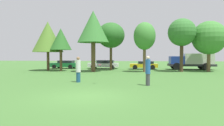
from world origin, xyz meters
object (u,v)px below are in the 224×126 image
object	(u,v)px
tree_5	(182,33)
tree_2	(93,27)
person_catcher	(148,70)
tree_4	(145,36)
tree_1	(61,39)
delivery_truck_blue	(192,61)
person_thrower	(78,69)
frisbee	(100,65)
parked_car_white	(104,64)
parked_car_green	(65,64)
tree_0	(48,37)
tree_3	(111,35)
parked_car_yellow	(144,65)
tree_6	(209,38)

from	to	relation	value
tree_5	tree_2	bearing A→B (deg)	-174.26
person_catcher	tree_4	size ratio (longest dim) A/B	0.33
tree_1	delivery_truck_blue	xyz separation A→B (m)	(17.07, 4.74, -2.73)
person_thrower	tree_1	xyz separation A→B (m)	(-5.13, 10.15, 3.02)
person_thrower	delivery_truck_blue	distance (m)	19.09
frisbee	parked_car_white	xyz separation A→B (m)	(-2.25, 16.37, -0.68)
tree_2	parked_car_green	world-z (taller)	tree_2
tree_0	person_thrower	bearing A→B (deg)	-56.82
tree_3	tree_1	bearing A→B (deg)	-160.56
person_catcher	tree_2	distance (m)	13.06
parked_car_white	delivery_truck_blue	size ratio (longest dim) A/B	0.73
tree_4	person_catcher	bearing A→B (deg)	-91.14
tree_1	parked_car_green	size ratio (longest dim) A/B	1.36
tree_5	parked_car_green	xyz separation A→B (m)	(-16.12, 4.47, -4.04)
tree_0	delivery_truck_blue	size ratio (longest dim) A/B	1.04
tree_0	parked_car_yellow	xyz separation A→B (m)	(12.57, 3.80, -3.76)
person_thrower	frisbee	distance (m)	1.92
frisbee	tree_2	bearing A→B (deg)	104.10
tree_0	delivery_truck_blue	distance (m)	19.77
frisbee	tree_4	xyz separation A→B (m)	(3.51, 10.61, 2.87)
frisbee	tree_5	xyz separation A→B (m)	(7.95, 11.48, 3.34)
person_catcher	tree_3	world-z (taller)	tree_3
tree_5	delivery_truck_blue	distance (m)	5.84
person_thrower	tree_1	bearing A→B (deg)	129.30
parked_car_green	parked_car_yellow	bearing A→B (deg)	177.90
person_catcher	tree_1	size ratio (longest dim) A/B	0.36
tree_2	parked_car_yellow	xyz separation A→B (m)	(6.28, 5.10, -4.76)
tree_1	tree_2	world-z (taller)	tree_2
tree_0	parked_car_yellow	distance (m)	13.66
frisbee	tree_5	distance (m)	14.36
tree_6	parked_car_green	xyz separation A→B (m)	(-19.46, 3.81, -3.45)
person_catcher	tree_0	size ratio (longest dim) A/B	0.31
tree_2	parked_car_white	size ratio (longest dim) A/B	1.64
person_thrower	tree_3	world-z (taller)	tree_3
frisbee	tree_0	world-z (taller)	tree_0
person_thrower	tree_4	bearing A→B (deg)	74.55
person_catcher	tree_6	distance (m)	15.18
person_catcher	tree_6	xyz separation A→B (m)	(8.00, 12.52, 3.09)
frisbee	tree_2	size ratio (longest dim) A/B	0.03
tree_1	tree_2	xyz separation A→B (m)	(4.24, -0.47, 1.40)
tree_2	delivery_truck_blue	xyz separation A→B (m)	(12.83, 5.21, -4.13)
tree_0	tree_4	world-z (taller)	tree_0
tree_1	tree_4	size ratio (longest dim) A/B	0.91
person_catcher	tree_3	size ratio (longest dim) A/B	0.31
frisbee	parked_car_yellow	bearing A→B (deg)	76.71
frisbee	tree_3	size ratio (longest dim) A/B	0.04
parked_car_white	delivery_truck_blue	distance (m)	12.50
tree_6	person_thrower	bearing A→B (deg)	-138.78
tree_5	parked_car_white	size ratio (longest dim) A/B	1.42
tree_1	tree_2	size ratio (longest dim) A/B	0.73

